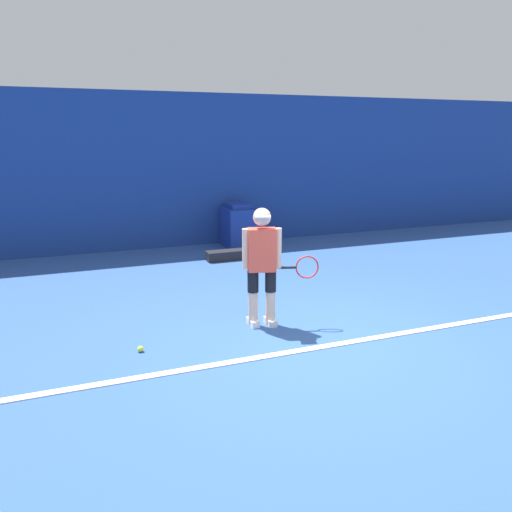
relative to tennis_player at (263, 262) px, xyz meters
The scene contains 7 objects.
ground_plane 1.19m from the tennis_player, 66.99° to the right, with size 24.00×24.00×0.00m, color #2D5193.
back_wall 5.01m from the tennis_player, 86.08° to the left, with size 24.00×0.10×3.19m.
court_baseline 1.25m from the tennis_player, 69.02° to the right, with size 21.60×0.10×0.01m.
tennis_player is the anchor object (origin of this frame).
tennis_ball 1.77m from the tennis_player, behind, with size 0.07×0.07×0.07m.
covered_chair 4.62m from the tennis_player, 74.67° to the left, with size 0.60×0.79×0.93m.
equipment_bag 3.52m from the tennis_player, 78.98° to the left, with size 0.87×0.29×0.18m.
Camera 1 is at (-2.55, -4.70, 2.35)m, focal length 35.00 mm.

